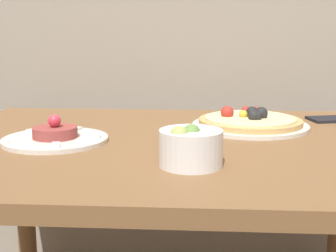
% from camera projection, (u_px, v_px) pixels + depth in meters
% --- Properties ---
extents(dining_table, '(1.16, 0.87, 0.73)m').
position_uv_depth(dining_table, '(173.00, 179.00, 1.13)').
color(dining_table, brown).
rests_on(dining_table, ground_plane).
extents(pizza_plate, '(0.31, 0.31, 0.06)m').
position_uv_depth(pizza_plate, '(250.00, 122.00, 1.26)').
color(pizza_plate, silver).
rests_on(pizza_plate, dining_table).
extents(tartare_plate, '(0.25, 0.25, 0.06)m').
position_uv_depth(tartare_plate, '(55.00, 137.00, 1.10)').
color(tartare_plate, silver).
rests_on(tartare_plate, dining_table).
extents(small_bowl, '(0.12, 0.12, 0.08)m').
position_uv_depth(small_bowl, '(190.00, 147.00, 0.89)').
color(small_bowl, white).
rests_on(small_bowl, dining_table).
extents(napkin, '(0.15, 0.11, 0.01)m').
position_uv_depth(napkin, '(333.00, 119.00, 1.36)').
color(napkin, black).
rests_on(napkin, dining_table).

